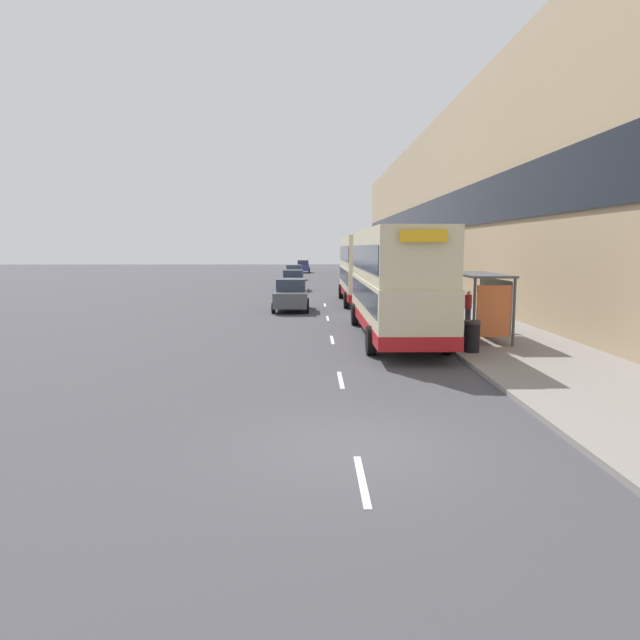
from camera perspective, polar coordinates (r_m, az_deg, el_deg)
ground_plane at (r=10.65m, az=3.51°, el=-12.60°), size 220.00×220.00×0.00m
pavement at (r=49.16m, az=7.77°, el=3.10°), size 5.00×93.00×0.14m
terrace_facade at (r=49.88m, az=12.52°, el=10.86°), size 3.10×93.00×13.73m
lane_mark_0 at (r=9.27m, az=4.22°, el=-15.69°), size 0.12×2.00×0.01m
lane_mark_1 at (r=15.72m, az=2.08°, el=-6.01°), size 0.12×2.00×0.01m
lane_mark_2 at (r=22.36m, az=1.23°, el=-2.00°), size 0.12×2.00×0.01m
lane_mark_3 at (r=29.06m, az=0.77°, el=0.16°), size 0.12×2.00×0.01m
lane_mark_4 at (r=35.79m, az=0.48°, el=1.51°), size 0.12×2.00×0.01m
bus_shelter at (r=22.46m, az=16.20°, el=2.55°), size 1.60×4.20×2.48m
double_decker_bus_near at (r=22.75m, az=7.46°, el=3.88°), size 2.85×11.47×4.30m
double_decker_bus_ahead at (r=36.99m, az=4.36°, el=5.22°), size 2.85×10.16×4.30m
car_0 at (r=63.54m, az=-2.62°, el=4.78°), size 2.04×4.16×1.65m
car_1 at (r=48.00m, az=-2.70°, el=3.99°), size 2.04×3.98×1.71m
car_2 at (r=32.66m, az=-2.91°, el=2.51°), size 2.04×4.22×1.82m
car_3 at (r=80.91m, az=-1.70°, el=5.36°), size 1.92×3.96×1.76m
pedestrian_at_shelter at (r=26.33m, az=14.60°, el=1.24°), size 0.31×0.31×1.58m
pedestrian_1 at (r=24.98m, az=16.65°, el=1.10°), size 0.35×0.35×1.79m
litter_bin at (r=19.68m, az=14.94°, el=-1.57°), size 0.55×0.55×1.05m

